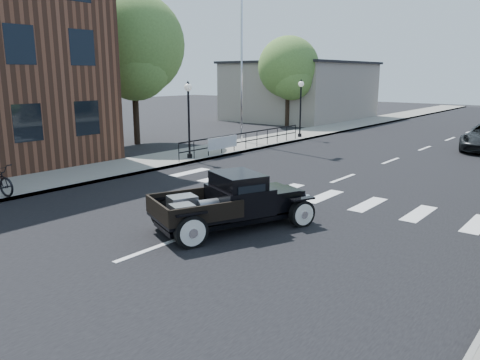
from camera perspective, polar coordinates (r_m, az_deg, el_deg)
The scene contains 13 objects.
ground at distance 13.42m, azimuth -1.19°, elevation -4.96°, with size 120.00×120.00×0.00m, color black.
road at distance 26.42m, azimuth 20.27°, elevation 3.10°, with size 14.00×80.00×0.02m, color black.
road_markings at distance 21.81m, azimuth 15.98°, elevation 1.47°, with size 12.00×60.00×0.06m, color silver, non-canonical shape.
sidewalk_left at distance 30.16m, azimuth 4.82°, elevation 5.08°, with size 3.00×80.00×0.15m, color gray.
low_building_left at distance 44.38m, azimuth 7.41°, elevation 10.61°, with size 10.00×12.00×5.00m, color #9E9384.
railing at distance 25.38m, azimuth 0.72°, elevation 4.98°, with size 0.08×10.00×1.00m, color black, non-canonical shape.
banner at distance 23.83m, azimuth -2.11°, elevation 3.98°, with size 0.04×2.20×0.60m, color silver, non-canonical shape.
lamp_post_b at distance 22.45m, azimuth -6.25°, elevation 7.28°, with size 0.36×0.36×3.64m, color black, non-canonical shape.
lamp_post_c at distance 30.32m, azimuth 7.38°, elevation 8.66°, with size 0.36×0.36×3.64m, color black, non-canonical shape.
flagpole at distance 27.95m, azimuth 0.20°, elevation 16.30°, with size 0.12×0.12×11.32m, color silver.
big_tree_near at distance 28.47m, azimuth -12.82°, elevation 13.01°, with size 5.94×5.94×8.72m, color #507733, non-canonical shape.
big_tree_far at distance 37.95m, azimuth 5.88°, elevation 11.84°, with size 4.79×4.79×7.04m, color #507733, non-canonical shape.
hotrod_pickup at distance 12.53m, azimuth -1.05°, elevation -2.56°, with size 2.08×4.47×1.55m, color black, non-canonical shape.
Camera 1 is at (8.24, -9.77, 4.09)m, focal length 35.00 mm.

